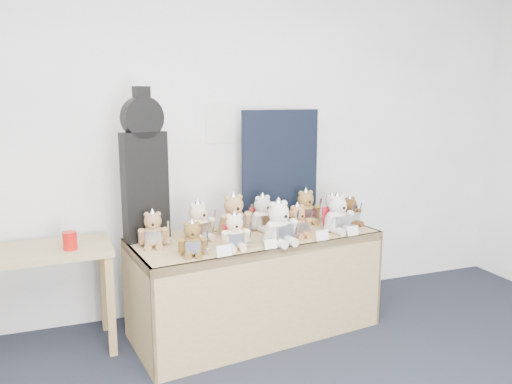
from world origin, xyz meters
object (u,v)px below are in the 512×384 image
object	(u,v)px
red_cup	(70,241)
teddy_front_centre	(279,224)
teddy_back_right	(306,208)
teddy_back_far_left	(153,231)
teddy_front_far_right	(337,215)
teddy_front_end	(350,213)
teddy_back_left	(199,222)
display_table	(260,259)
teddy_back_end	(332,209)
teddy_back_centre_right	(263,214)
teddy_front_right	(298,222)
side_table	(42,267)
teddy_front_left	(235,233)
teddy_front_far_left	(192,240)
guitar_case	(144,167)
teddy_back_centre_left	(234,216)

from	to	relation	value
red_cup	teddy_front_centre	bearing A→B (deg)	-14.14
teddy_back_right	teddy_back_far_left	bearing A→B (deg)	-171.38
teddy_front_far_right	teddy_front_end	distance (m)	0.22
teddy_back_left	teddy_back_far_left	distance (m)	0.32
display_table	teddy_back_end	size ratio (longest dim) A/B	7.17
teddy_back_centre_right	teddy_back_right	world-z (taller)	teddy_back_centre_right
teddy_front_centre	teddy_back_far_left	world-z (taller)	teddy_front_centre
teddy_back_centre_right	teddy_back_right	size ratio (longest dim) A/B	1.00
teddy_front_far_right	teddy_back_far_left	world-z (taller)	teddy_front_far_right
teddy_front_right	teddy_back_far_left	bearing A→B (deg)	163.41
side_table	teddy_back_left	distance (m)	1.03
red_cup	teddy_front_right	distance (m)	1.49
teddy_front_far_right	teddy_back_far_left	size ratio (longest dim) A/B	1.18
teddy_front_left	teddy_front_end	distance (m)	1.01
teddy_front_far_left	teddy_back_left	xyz separation A→B (m)	(0.12, 0.33, 0.02)
teddy_front_far_right	teddy_back_right	xyz separation A→B (m)	(-0.10, 0.31, -0.01)
guitar_case	teddy_back_right	world-z (taller)	guitar_case
side_table	teddy_front_right	size ratio (longest dim) A/B	3.43
teddy_back_left	teddy_back_right	size ratio (longest dim) A/B	1.02
teddy_front_far_right	teddy_front_left	bearing A→B (deg)	178.46
teddy_front_centre	teddy_back_right	xyz separation A→B (m)	(0.40, 0.43, -0.02)
red_cup	teddy_front_centre	xyz separation A→B (m)	(1.28, -0.32, 0.07)
side_table	teddy_back_end	size ratio (longest dim) A/B	3.52
teddy_front_far_left	teddy_front_right	world-z (taller)	teddy_front_right
teddy_front_end	teddy_front_far_left	bearing A→B (deg)	171.21
guitar_case	teddy_back_centre_left	bearing A→B (deg)	-26.07
teddy_back_end	teddy_back_far_left	size ratio (longest dim) A/B	0.95
teddy_front_left	teddy_front_far_right	world-z (taller)	teddy_front_far_right
teddy_back_far_left	teddy_back_left	bearing A→B (deg)	19.33
teddy_front_far_left	teddy_back_left	bearing A→B (deg)	79.81
teddy_front_far_left	teddy_back_right	world-z (taller)	teddy_back_right
teddy_back_centre_left	teddy_back_right	bearing A→B (deg)	4.11
display_table	teddy_front_centre	distance (m)	0.34
teddy_front_end	teddy_back_far_left	world-z (taller)	teddy_back_far_left
teddy_front_end	teddy_back_centre_right	xyz separation A→B (m)	(-0.65, 0.10, 0.02)
guitar_case	red_cup	distance (m)	0.66
side_table	red_cup	bearing A→B (deg)	-28.00
display_table	guitar_case	size ratio (longest dim) A/B	1.76
display_table	teddy_back_right	distance (m)	0.60
display_table	teddy_back_right	world-z (taller)	teddy_back_right
teddy_front_far_right	teddy_back_end	distance (m)	0.30
display_table	teddy_back_centre_left	xyz separation A→B (m)	(-0.14, 0.15, 0.28)
guitar_case	teddy_front_centre	distance (m)	0.96
teddy_back_centre_left	teddy_back_far_left	bearing A→B (deg)	-174.99
teddy_front_far_left	teddy_front_end	xyz separation A→B (m)	(1.26, 0.30, 0.00)
teddy_back_centre_right	teddy_back_end	world-z (taller)	teddy_back_centre_right
teddy_front_far_left	teddy_front_far_right	distance (m)	1.10
teddy_front_centre	teddy_front_far_right	bearing A→B (deg)	-0.36
teddy_front_far_right	teddy_back_end	bearing A→B (deg)	57.87
side_table	teddy_back_far_left	distance (m)	0.74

